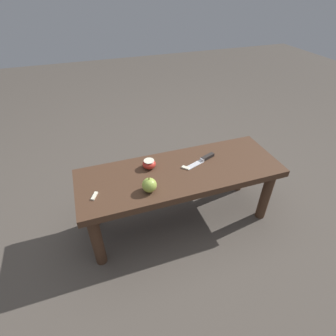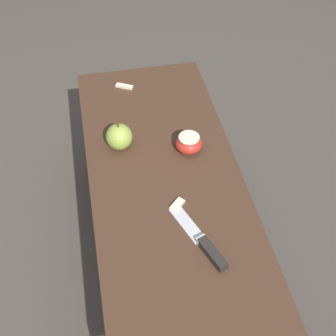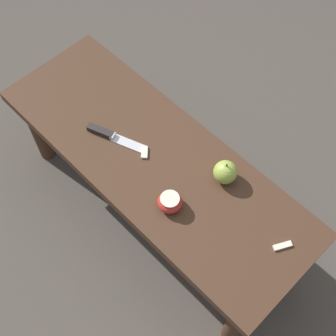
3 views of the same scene
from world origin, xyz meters
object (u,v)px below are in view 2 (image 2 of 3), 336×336
(wooden_bench, at_px, (171,212))
(apple_cut, at_px, (189,143))
(apple_whole, at_px, (119,137))
(knife, at_px, (205,245))

(wooden_bench, height_order, apple_cut, apple_cut)
(apple_whole, height_order, apple_cut, apple_whole)
(wooden_bench, distance_m, apple_cut, 0.20)
(knife, xyz_separation_m, apple_whole, (0.38, 0.15, 0.03))
(apple_whole, xyz_separation_m, apple_cut, (-0.05, -0.19, -0.01))
(knife, height_order, apple_whole, apple_whole)
(knife, bearing_deg, wooden_bench, -4.15)
(apple_cut, bearing_deg, wooden_bench, 152.20)
(apple_whole, bearing_deg, wooden_bench, -153.46)
(wooden_bench, bearing_deg, apple_whole, 26.54)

